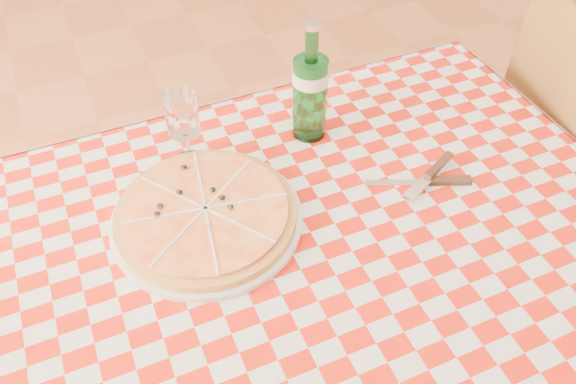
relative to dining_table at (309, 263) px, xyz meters
name	(u,v)px	position (x,y,z in m)	size (l,w,h in m)	color
dining_table	(309,263)	(0.00, 0.00, 0.00)	(1.20, 0.80, 0.75)	brown
tablecloth	(310,233)	(0.00, 0.00, 0.09)	(1.30, 0.90, 0.01)	#AA170A
chair_near	(574,159)	(0.82, 0.09, -0.10)	(0.54, 0.54, 0.98)	brown
pizza_plate	(206,213)	(-0.17, 0.10, 0.12)	(0.37, 0.37, 0.05)	#CB8543
water_bottle	(310,82)	(0.12, 0.26, 0.24)	(0.08, 0.08, 0.27)	#196425
wine_glass	(185,130)	(-0.15, 0.28, 0.18)	(0.07, 0.07, 0.17)	white
cutlery	(427,179)	(0.27, 0.02, 0.11)	(0.23, 0.19, 0.03)	silver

